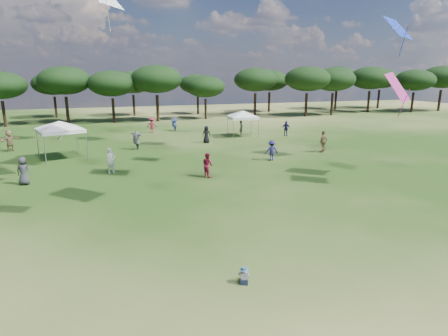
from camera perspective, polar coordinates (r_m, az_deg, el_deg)
The scene contains 6 objects.
ground at distance 11.02m, azimuth 9.45°, elevation -20.97°, with size 140.00×140.00×0.00m, color #294915.
tree_line at distance 55.73m, azimuth -11.66°, elevation 12.90°, with size 108.78×17.63×7.77m.
tent_left at distance 30.79m, azimuth -23.79°, elevation 6.36°, with size 5.96×5.96×3.22m.
tent_right at distance 38.88m, azimuth 2.89°, elevation 8.56°, with size 5.61×5.61×3.00m.
toddler at distance 12.03m, azimuth 3.11°, elevation -16.12°, with size 0.42×0.45×0.55m.
festival_crowd at distance 33.49m, azimuth -13.18°, elevation 4.33°, with size 28.33×21.63×1.89m.
Camera 1 is at (-4.40, -7.90, 6.29)m, focal length 30.00 mm.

